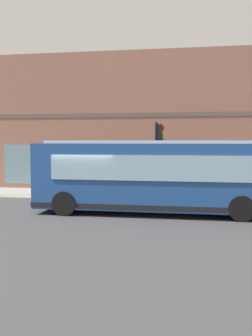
# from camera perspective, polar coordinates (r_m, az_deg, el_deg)

# --- Properties ---
(ground) EXTENTS (120.00, 120.00, 0.00)m
(ground) POSITION_cam_1_polar(r_m,az_deg,el_deg) (17.20, -5.36, -6.32)
(ground) COLOR #38383A
(sidewalk_curb) EXTENTS (3.87, 40.00, 0.15)m
(sidewalk_curb) POSITION_cam_1_polar(r_m,az_deg,el_deg) (21.54, -2.17, -4.00)
(sidewalk_curb) COLOR gray
(sidewalk_curb) RESTS_ON ground
(building_corner) EXTENTS (7.71, 20.39, 8.24)m
(building_corner) POSITION_cam_1_polar(r_m,az_deg,el_deg) (27.00, 0.39, 6.22)
(building_corner) COLOR #8C5B4C
(building_corner) RESTS_ON ground
(city_bus_nearside) EXTENTS (2.63, 10.05, 3.07)m
(city_bus_nearside) POSITION_cam_1_polar(r_m,az_deg,el_deg) (16.70, 4.15, -1.24)
(city_bus_nearside) COLOR #1E478C
(city_bus_nearside) RESTS_ON ground
(traffic_light_near_corner) EXTENTS (0.32, 0.49, 3.80)m
(traffic_light_near_corner) POSITION_cam_1_polar(r_m,az_deg,el_deg) (19.36, 4.71, 3.18)
(traffic_light_near_corner) COLOR black
(traffic_light_near_corner) RESTS_ON sidewalk_curb
(fire_hydrant) EXTENTS (0.35, 0.35, 0.74)m
(fire_hydrant) POSITION_cam_1_polar(r_m,az_deg,el_deg) (21.93, 1.45, -2.70)
(fire_hydrant) COLOR red
(fire_hydrant) RESTS_ON sidewalk_curb
(pedestrian_walking_along_curb) EXTENTS (0.32, 0.32, 1.58)m
(pedestrian_walking_along_curb) POSITION_cam_1_polar(r_m,az_deg,el_deg) (20.72, -3.28, -1.60)
(pedestrian_walking_along_curb) COLOR #3F8C4C
(pedestrian_walking_along_curb) RESTS_ON sidewalk_curb
(pedestrian_near_building_entrance) EXTENTS (0.32, 0.32, 1.72)m
(pedestrian_near_building_entrance) POSITION_cam_1_polar(r_m,az_deg,el_deg) (22.35, 16.58, -1.13)
(pedestrian_near_building_entrance) COLOR #3359A5
(pedestrian_near_building_entrance) RESTS_ON sidewalk_curb
(pedestrian_by_light_pole) EXTENTS (0.32, 0.32, 1.83)m
(pedestrian_by_light_pole) POSITION_cam_1_polar(r_m,az_deg,el_deg) (21.92, -4.83, -0.88)
(pedestrian_by_light_pole) COLOR black
(pedestrian_by_light_pole) RESTS_ON sidewalk_curb
(newspaper_vending_box) EXTENTS (0.44, 0.42, 0.90)m
(newspaper_vending_box) POSITION_cam_1_polar(r_m,az_deg,el_deg) (22.37, 14.05, -2.46)
(newspaper_vending_box) COLOR #197233
(newspaper_vending_box) RESTS_ON sidewalk_curb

